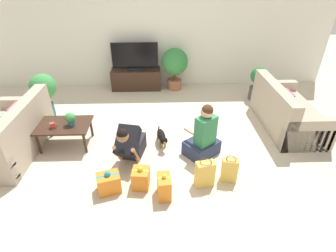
% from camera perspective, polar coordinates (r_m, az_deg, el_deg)
% --- Properties ---
extents(ground_plane, '(16.00, 16.00, 0.00)m').
position_cam_1_polar(ground_plane, '(4.69, -1.96, -3.25)').
color(ground_plane, beige).
extents(wall_back, '(8.40, 0.06, 2.60)m').
position_cam_1_polar(wall_back, '(6.62, -2.30, 19.65)').
color(wall_back, white).
rests_on(wall_back, ground_plane).
extents(sofa_left, '(0.88, 1.72, 0.85)m').
position_cam_1_polar(sofa_left, '(4.99, -30.90, -1.82)').
color(sofa_left, tan).
rests_on(sofa_left, ground_plane).
extents(sofa_right, '(0.88, 1.72, 0.85)m').
position_cam_1_polar(sofa_right, '(5.44, 24.25, 2.72)').
color(sofa_right, tan).
rests_on(sofa_right, ground_plane).
extents(coffee_table, '(0.87, 0.61, 0.41)m').
position_cam_1_polar(coffee_table, '(4.74, -21.68, -0.15)').
color(coffee_table, '#382319').
rests_on(coffee_table, ground_plane).
extents(tv_console, '(1.20, 0.43, 0.50)m').
position_cam_1_polar(tv_console, '(6.67, -6.91, 10.11)').
color(tv_console, '#382319').
rests_on(tv_console, ground_plane).
extents(tv, '(1.10, 0.20, 0.65)m').
position_cam_1_polar(tv, '(6.50, -7.22, 14.51)').
color(tv, black).
rests_on(tv, tv_console).
extents(potted_plant_back_right, '(0.63, 0.63, 1.02)m').
position_cam_1_polar(potted_plant_back_right, '(6.48, 1.48, 13.36)').
color(potted_plant_back_right, '#A36042').
rests_on(potted_plant_back_right, ground_plane).
extents(potted_plant_corner_left, '(0.50, 0.50, 0.90)m').
position_cam_1_polar(potted_plant_corner_left, '(5.76, -25.47, 7.27)').
color(potted_plant_corner_left, '#336B84').
rests_on(potted_plant_corner_left, ground_plane).
extents(potted_plant_corner_right, '(0.39, 0.39, 0.76)m').
position_cam_1_polar(potted_plant_corner_right, '(6.34, 19.06, 9.01)').
color(potted_plant_corner_right, '#4C4C51').
rests_on(potted_plant_corner_right, ground_plane).
extents(person_kneeling, '(0.47, 0.79, 0.74)m').
position_cam_1_polar(person_kneeling, '(4.12, -8.22, -3.68)').
color(person_kneeling, '#23232D').
rests_on(person_kneeling, ground_plane).
extents(person_sitting, '(0.66, 0.63, 0.93)m').
position_cam_1_polar(person_sitting, '(4.22, 7.69, -2.44)').
color(person_sitting, '#283351').
rests_on(person_sitting, ground_plane).
extents(dog, '(0.20, 0.54, 0.27)m').
position_cam_1_polar(dog, '(4.48, -1.36, -2.34)').
color(dog, black).
rests_on(dog, ground_plane).
extents(gift_box_a, '(0.25, 0.27, 0.35)m').
position_cam_1_polar(gift_box_a, '(3.75, -5.93, -11.16)').
color(gift_box_a, orange).
rests_on(gift_box_a, ground_plane).
extents(gift_box_b, '(0.36, 0.31, 0.34)m').
position_cam_1_polar(gift_box_b, '(3.76, -12.78, -11.94)').
color(gift_box_b, orange).
rests_on(gift_box_b, ground_plane).
extents(gift_box_c, '(0.19, 0.29, 0.38)m').
position_cam_1_polar(gift_box_c, '(3.58, -0.85, -13.03)').
color(gift_box_c, orange).
rests_on(gift_box_c, ground_plane).
extents(gift_bag_a, '(0.24, 0.16, 0.40)m').
position_cam_1_polar(gift_bag_a, '(3.89, 13.24, -9.29)').
color(gift_bag_a, '#E5B74C').
rests_on(gift_bag_a, ground_plane).
extents(gift_bag_b, '(0.28, 0.19, 0.42)m').
position_cam_1_polar(gift_bag_b, '(3.75, 8.00, -10.24)').
color(gift_bag_b, '#E5B74C').
rests_on(gift_bag_b, ground_plane).
extents(mug, '(0.12, 0.08, 0.09)m').
position_cam_1_polar(mug, '(4.66, -23.83, 0.13)').
color(mug, '#B23D38').
rests_on(mug, coffee_table).
extents(tabletop_plant, '(0.17, 0.17, 0.22)m').
position_cam_1_polar(tabletop_plant, '(4.60, -20.49, 1.57)').
color(tabletop_plant, '#336B84').
rests_on(tabletop_plant, coffee_table).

